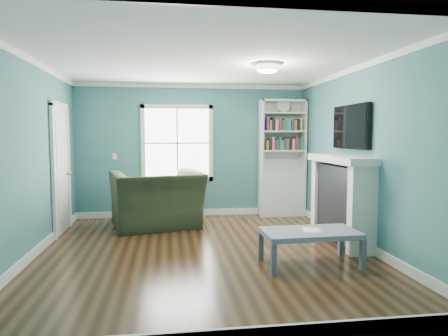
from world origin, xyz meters
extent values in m
plane|color=black|center=(0.00, 0.00, 0.00)|extent=(5.00, 5.00, 0.00)
plane|color=#376B73|center=(0.00, 2.50, 1.30)|extent=(4.50, 0.00, 4.50)
plane|color=#376B73|center=(0.00, -2.50, 1.30)|extent=(4.50, 0.00, 4.50)
plane|color=#376B73|center=(-2.25, 0.00, 1.30)|extent=(0.00, 5.00, 5.00)
plane|color=#376B73|center=(2.25, 0.00, 1.30)|extent=(0.00, 5.00, 5.00)
plane|color=white|center=(0.00, 0.00, 2.60)|extent=(5.00, 5.00, 0.00)
cube|color=white|center=(0.00, 2.48, 0.06)|extent=(4.50, 0.03, 0.12)
cube|color=white|center=(0.00, -2.48, 0.06)|extent=(4.50, 0.03, 0.12)
cube|color=white|center=(-2.23, 0.00, 0.06)|extent=(0.03, 5.00, 0.12)
cube|color=white|center=(2.23, 0.00, 0.06)|extent=(0.03, 5.00, 0.12)
cube|color=white|center=(0.00, 2.48, 2.56)|extent=(4.50, 0.04, 0.08)
cube|color=white|center=(0.00, -2.48, 2.56)|extent=(4.50, 0.04, 0.08)
cube|color=white|center=(-2.23, 0.00, 2.56)|extent=(0.04, 5.00, 0.08)
cube|color=white|center=(2.23, 0.00, 2.56)|extent=(0.04, 5.00, 0.08)
cube|color=white|center=(-0.30, 2.50, 1.45)|extent=(1.24, 0.01, 1.34)
cube|color=white|center=(-0.96, 2.48, 1.45)|extent=(0.08, 0.06, 1.50)
cube|color=white|center=(0.36, 2.48, 1.45)|extent=(0.08, 0.06, 1.50)
cube|color=white|center=(-0.30, 2.48, 0.74)|extent=(1.40, 0.06, 0.08)
cube|color=white|center=(-0.30, 2.48, 2.16)|extent=(1.40, 0.06, 0.08)
cube|color=white|center=(-0.30, 2.48, 1.45)|extent=(1.24, 0.03, 0.03)
cube|color=white|center=(-0.30, 2.48, 1.45)|extent=(0.03, 0.03, 1.34)
cube|color=silver|center=(1.77, 2.30, 0.45)|extent=(0.90, 0.35, 0.90)
cube|color=silver|center=(1.34, 2.30, 1.60)|extent=(0.04, 0.35, 1.40)
cube|color=silver|center=(2.20, 2.30, 1.60)|extent=(0.04, 0.35, 1.40)
cube|color=silver|center=(1.77, 2.46, 1.60)|extent=(0.90, 0.02, 1.40)
cube|color=silver|center=(1.77, 2.30, 2.28)|extent=(0.90, 0.35, 0.04)
cube|color=silver|center=(1.77, 2.30, 0.92)|extent=(0.84, 0.33, 0.03)
cube|color=silver|center=(1.77, 2.30, 1.30)|extent=(0.84, 0.33, 0.03)
cube|color=silver|center=(1.77, 2.30, 1.68)|extent=(0.84, 0.33, 0.03)
cube|color=silver|center=(1.77, 2.30, 2.04)|extent=(0.84, 0.33, 0.03)
cube|color=olive|center=(1.77, 2.28, 1.43)|extent=(0.70, 0.25, 0.22)
cube|color=black|center=(1.77, 2.28, 1.81)|extent=(0.70, 0.25, 0.22)
cylinder|color=beige|center=(1.77, 2.25, 2.19)|extent=(0.26, 0.06, 0.26)
cube|color=black|center=(2.09, 0.20, 0.60)|extent=(0.30, 1.20, 1.10)
cube|color=black|center=(2.07, 0.20, 0.40)|extent=(0.22, 0.65, 0.70)
cube|color=silver|center=(2.07, -0.47, 0.60)|extent=(0.36, 0.16, 1.20)
cube|color=silver|center=(2.07, 0.87, 0.60)|extent=(0.36, 0.16, 1.20)
cube|color=silver|center=(2.05, 0.20, 1.25)|extent=(0.44, 1.58, 0.10)
cube|color=black|center=(2.20, 0.20, 1.72)|extent=(0.06, 1.10, 0.65)
cube|color=silver|center=(-2.23, 1.40, 1.02)|extent=(0.04, 0.80, 2.05)
cube|color=white|center=(-2.22, 0.95, 1.02)|extent=(0.05, 0.08, 2.13)
cube|color=white|center=(-2.22, 1.85, 1.02)|extent=(0.05, 0.08, 2.13)
cube|color=white|center=(-2.22, 1.40, 2.09)|extent=(0.05, 0.98, 0.08)
sphere|color=#BF8C3F|center=(-2.17, 1.70, 0.95)|extent=(0.07, 0.07, 0.07)
ellipsoid|color=white|center=(0.90, 0.10, 2.54)|extent=(0.34, 0.34, 0.15)
cylinder|color=white|center=(0.90, 0.10, 2.58)|extent=(0.38, 0.38, 0.03)
cube|color=white|center=(-1.50, 2.48, 1.20)|extent=(0.08, 0.01, 0.12)
imported|color=black|center=(-0.69, 1.60, 0.65)|extent=(1.67, 1.29, 1.30)
cube|color=#4D545D|center=(0.71, -1.05, 0.18)|extent=(0.07, 0.07, 0.36)
cube|color=#4D545D|center=(1.81, -1.01, 0.18)|extent=(0.07, 0.07, 0.36)
cube|color=#4D545D|center=(0.69, -0.47, 0.18)|extent=(0.07, 0.07, 0.36)
cube|color=#4D545D|center=(1.79, -0.44, 0.18)|extent=(0.07, 0.07, 0.36)
cube|color=slate|center=(1.25, -0.74, 0.39)|extent=(1.19, 0.67, 0.06)
cube|color=white|center=(1.27, -0.72, 0.43)|extent=(0.26, 0.30, 0.00)
camera|label=1|loc=(-0.48, -5.40, 1.60)|focal=32.00mm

